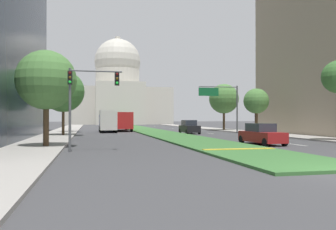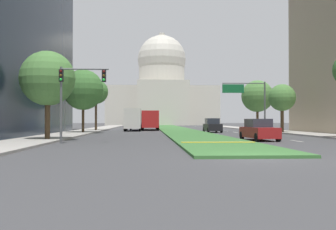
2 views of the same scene
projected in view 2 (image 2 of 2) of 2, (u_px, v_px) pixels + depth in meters
name	position (u px, v px, depth m)	size (l,w,h in m)	color
ground_plane	(173.00, 129.00, 68.50)	(260.00, 260.00, 0.00)	#3D3D3F
grass_median	(175.00, 129.00, 63.21)	(5.25, 95.38, 0.14)	#386B33
median_curb_nose	(218.00, 142.00, 24.56)	(4.73, 0.50, 0.04)	gold
lane_dashes_right	(222.00, 130.00, 57.93)	(0.16, 63.35, 0.01)	silver
sidewalk_left	(92.00, 130.00, 57.23)	(4.00, 95.38, 0.15)	#9E9991
sidewalk_right	(261.00, 130.00, 58.60)	(4.00, 95.38, 0.15)	#9E9991
capitol_building	(162.00, 91.00, 120.87)	(33.88, 23.14, 29.18)	beige
traffic_light_near_left	(74.00, 87.00, 25.99)	(3.34, 0.35, 5.20)	#515456
overhead_guide_sign	(249.00, 96.00, 49.12)	(5.63, 0.20, 6.50)	#515456
street_tree_left_near	(48.00, 79.00, 29.31)	(4.18, 4.18, 6.87)	#4C3823
street_tree_left_mid	(83.00, 90.00, 45.31)	(4.80, 4.80, 7.57)	#4C3823
street_tree_right_mid	(282.00, 98.00, 45.45)	(3.19, 3.19, 5.84)	#4C3823
street_tree_left_far	(96.00, 92.00, 54.84)	(3.49, 3.49, 7.37)	#4C3823
street_tree_right_far	(257.00, 96.00, 58.16)	(4.82, 4.82, 7.61)	#4C3823
sedan_lead_stopped	(259.00, 130.00, 29.67)	(2.05, 4.67, 1.68)	maroon
sedan_midblock	(212.00, 126.00, 48.90)	(1.92, 4.21, 1.80)	black
sedan_distant	(136.00, 125.00, 60.91)	(1.96, 4.18, 1.79)	navy
box_truck_delivery	(133.00, 119.00, 54.79)	(2.40, 6.40, 3.20)	navy
city_bus	(150.00, 119.00, 60.49)	(2.62, 11.00, 2.95)	#B21E1E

